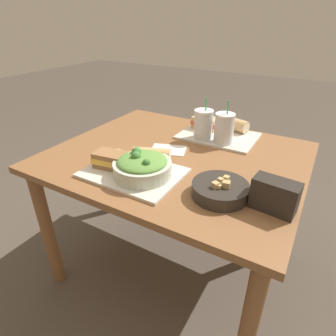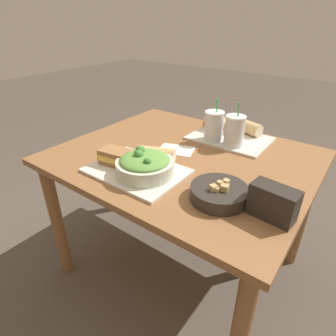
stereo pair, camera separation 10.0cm
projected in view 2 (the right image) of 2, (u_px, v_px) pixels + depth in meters
ground_plane at (181, 264)px, 1.63m from camera, size 12.00×12.00×0.00m
dining_table at (183, 173)px, 1.33m from camera, size 1.12×0.93×0.70m
tray_near at (137, 171)px, 1.14m from camera, size 0.38×0.28×0.01m
tray_far at (230, 138)px, 1.44m from camera, size 0.38×0.28×0.01m
salad_bowl at (145, 164)px, 1.09m from camera, size 0.23×0.23×0.10m
soup_bowl at (219, 193)px, 0.96m from camera, size 0.20×0.20×0.07m
sandwich_near at (117, 157)px, 1.16m from camera, size 0.16×0.10×0.06m
baguette_near at (157, 155)px, 1.18m from camera, size 0.17×0.12×0.07m
sandwich_far at (218, 125)px, 1.51m from camera, size 0.15×0.09×0.06m
baguette_far at (251, 128)px, 1.45m from camera, size 0.13×0.10×0.07m
drink_cup_dark at (214, 127)px, 1.37m from camera, size 0.09×0.09×0.21m
drink_cup_red at (234, 132)px, 1.31m from camera, size 0.09×0.09×0.21m
chip_bag at (273, 203)px, 0.87m from camera, size 0.15×0.09×0.11m
napkin_folded at (176, 150)px, 1.33m from camera, size 0.19×0.16×0.00m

